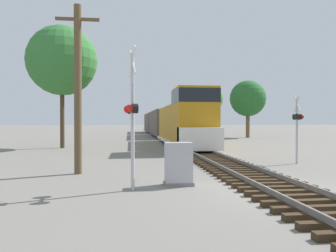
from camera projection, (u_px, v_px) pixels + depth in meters
The scene contains 10 objects.
ground_plane at pixel (282, 193), 10.02m from camera, with size 400.00×400.00×0.00m, color slate.
rail_track_bed at pixel (282, 189), 10.02m from camera, with size 2.60×160.00×0.31m.
freight_train at pixel (163, 123), 45.53m from camera, with size 2.87×51.46×4.59m.
crossing_signal_near at pixel (132, 112), 10.40m from camera, with size 0.47×1.02×4.55m.
crossing_signal_far at pixel (298, 120), 17.01m from camera, with size 0.47×1.02×3.61m.
relay_cabinet at pixel (178, 164), 11.26m from camera, with size 1.01×0.62×1.48m.
utility_pole at pixel (78, 87), 13.69m from camera, with size 1.80×0.31×7.07m.
tree_far_right at pixel (62, 61), 27.05m from camera, with size 5.75×5.75×10.12m.
tree_mid_background at pixel (248, 99), 44.47m from camera, with size 4.87×4.87×7.78m.
tree_deep_background at pixel (210, 99), 63.29m from camera, with size 5.04×5.04×9.21m.
Camera 1 is at (-4.66, -9.50, 2.20)m, focal length 35.00 mm.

